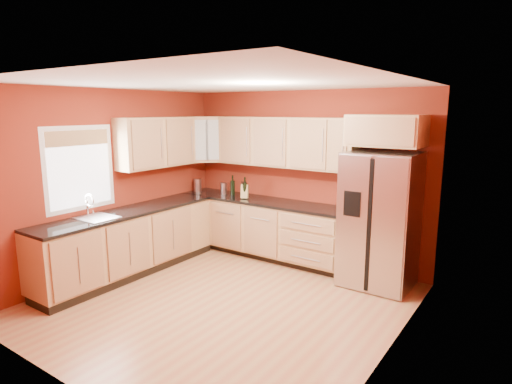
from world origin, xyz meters
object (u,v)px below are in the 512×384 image
canister_left (198,185)px  soap_dispenser (341,206)px  refrigerator (380,220)px  wine_bottle_a (245,188)px  knife_block (245,191)px

canister_left → soap_dispenser: 2.65m
refrigerator → canister_left: refrigerator is taller
canister_left → refrigerator: bearing=0.0°
canister_left → wine_bottle_a: wine_bottle_a is taller
wine_bottle_a → soap_dispenser: size_ratio=1.94×
refrigerator → knife_block: (-2.19, 0.00, 0.14)m
refrigerator → soap_dispenser: size_ratio=10.03×
wine_bottle_a → knife_block: bearing=136.8°
refrigerator → canister_left: (-3.20, -0.00, 0.14)m
wine_bottle_a → knife_block: wine_bottle_a is taller
knife_block → soap_dispenser: knife_block is taller
refrigerator → soap_dispenser: bearing=178.8°
canister_left → knife_block: 1.01m
soap_dispenser → knife_block: bearing=-179.7°
wine_bottle_a → soap_dispenser: wine_bottle_a is taller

